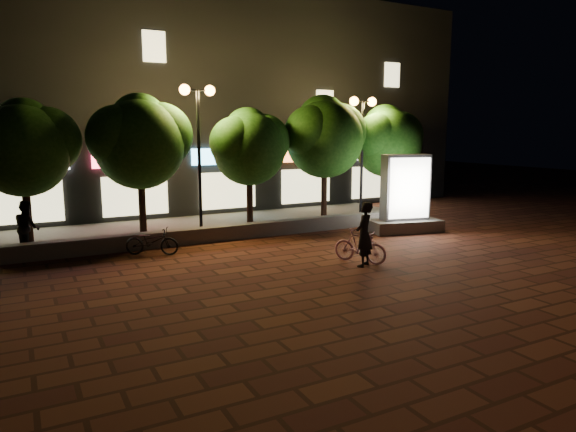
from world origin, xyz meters
TOP-DOWN VIEW (x-y plane):
  - ground at (0.00, 0.00)m, footprint 80.00×80.00m
  - retaining_wall at (0.00, 4.00)m, footprint 16.00×0.45m
  - sidewalk at (0.00, 6.50)m, footprint 16.00×5.00m
  - building_block at (-0.01, 12.99)m, footprint 28.00×8.12m
  - tree_far_left at (-6.95, 5.46)m, footprint 3.36×2.80m
  - tree_left at (-3.45, 5.46)m, footprint 3.60×3.00m
  - tree_mid at (0.55, 5.46)m, footprint 3.24×2.70m
  - tree_right at (3.86, 5.46)m, footprint 3.72×3.10m
  - tree_far_right at (7.05, 5.46)m, footprint 3.48×2.90m
  - street_lamp_left at (-1.50, 5.20)m, footprint 1.26×0.36m
  - street_lamp_right at (5.50, 5.20)m, footprint 1.26×0.36m
  - ad_kiosk at (5.40, 2.32)m, footprint 2.85×1.84m
  - scooter_pink at (1.21, -0.67)m, footprint 1.17×1.60m
  - rider at (1.08, -1.04)m, footprint 0.78×0.72m
  - scooter_parked at (-3.77, 3.00)m, footprint 1.67×1.29m
  - pedestrian at (-7.06, 4.57)m, footprint 0.82×0.93m

SIDE VIEW (x-z plane):
  - ground at x=0.00m, z-range 0.00..0.00m
  - sidewalk at x=0.00m, z-range 0.00..0.08m
  - retaining_wall at x=0.00m, z-range 0.00..0.50m
  - scooter_parked at x=-3.77m, z-range 0.00..0.84m
  - scooter_pink at x=1.21m, z-range 0.00..0.95m
  - pedestrian at x=-7.06m, z-range 0.08..1.69m
  - rider at x=1.08m, z-range 0.00..1.80m
  - ad_kiosk at x=5.40m, z-range -0.28..2.58m
  - tree_mid at x=0.55m, z-range 0.97..5.47m
  - tree_far_left at x=-6.95m, z-range 0.98..5.61m
  - tree_far_right at x=7.05m, z-range 0.99..5.75m
  - tree_left at x=-3.45m, z-range 1.00..5.89m
  - tree_right at x=3.86m, z-range 1.03..6.10m
  - street_lamp_right at x=5.50m, z-range 1.40..6.38m
  - street_lamp_left at x=-1.50m, z-range 1.44..6.62m
  - building_block at x=-0.01m, z-range -0.65..10.65m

